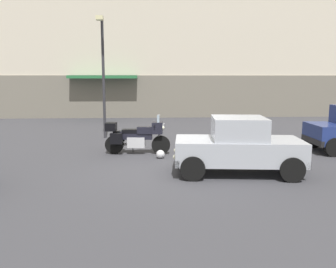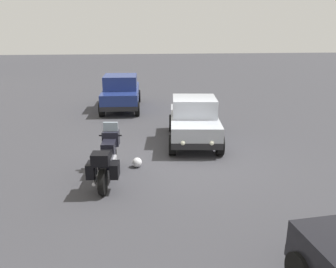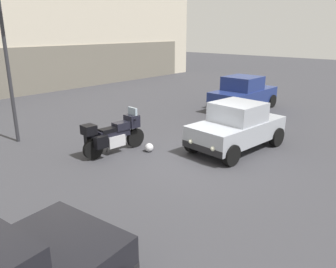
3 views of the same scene
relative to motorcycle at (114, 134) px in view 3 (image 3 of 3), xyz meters
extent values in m
plane|color=#38383D|center=(1.26, -2.30, -0.62)|extent=(80.00, 80.00, 0.00)
cylinder|color=black|center=(0.85, -0.07, -0.30)|extent=(0.65, 0.19, 0.64)
cylinder|color=black|center=(-0.76, 0.06, -0.30)|extent=(0.65, 0.19, 0.64)
cylinder|color=#B7B7BC|center=(0.83, -0.07, 0.13)|extent=(0.33, 0.10, 0.68)
cube|color=#B7B7BC|center=(0.01, 0.00, -0.20)|extent=(0.63, 0.45, 0.36)
cube|color=black|center=(0.01, 0.00, 0.04)|extent=(1.12, 0.37, 0.28)
cube|color=black|center=(0.30, -0.03, 0.22)|extent=(0.55, 0.38, 0.24)
cube|color=black|center=(-0.19, 0.01, 0.18)|extent=(0.58, 0.35, 0.12)
cube|color=black|center=(0.73, -0.06, 0.30)|extent=(0.40, 0.47, 0.40)
cube|color=#8C9EAD|center=(0.77, -0.07, 0.60)|extent=(0.11, 0.41, 0.28)
sphere|color=#EAEACC|center=(0.91, -0.08, 0.30)|extent=(0.14, 0.14, 0.14)
cylinder|color=black|center=(0.65, -0.06, 0.40)|extent=(0.09, 0.62, 0.04)
cylinder|color=#B7B7BC|center=(-0.58, 0.25, -0.32)|extent=(0.56, 0.14, 0.09)
cube|color=black|center=(-0.62, 0.33, -0.04)|extent=(0.42, 0.23, 0.36)
cube|color=black|center=(-0.67, -0.23, -0.04)|extent=(0.42, 0.23, 0.36)
cube|color=black|center=(-0.86, 0.07, 0.33)|extent=(0.39, 0.43, 0.28)
cylinder|color=black|center=(-0.13, 0.19, -0.47)|extent=(0.03, 0.13, 0.29)
sphere|color=silver|center=(0.81, -0.76, -0.48)|extent=(0.28, 0.28, 0.28)
cube|color=navy|center=(8.10, -0.07, 0.04)|extent=(3.85, 1.75, 0.68)
cube|color=navy|center=(7.95, -0.06, 0.70)|extent=(1.64, 1.56, 0.64)
cube|color=#8C9EAD|center=(8.69, -0.09, 0.70)|extent=(0.10, 1.40, 0.54)
cube|color=#8C9EAD|center=(7.20, -0.04, 0.70)|extent=(0.10, 1.40, 0.51)
cube|color=black|center=(9.94, -0.12, -0.20)|extent=(0.17, 1.64, 0.20)
cube|color=black|center=(6.25, -0.01, -0.20)|extent=(0.17, 1.64, 0.20)
cylinder|color=black|center=(9.57, 0.67, -0.30)|extent=(0.65, 0.24, 0.64)
cylinder|color=black|center=(9.52, -0.89, -0.30)|extent=(0.65, 0.24, 0.64)
cylinder|color=black|center=(6.67, 0.75, -0.30)|extent=(0.65, 0.24, 0.64)
cylinder|color=black|center=(6.62, -0.81, -0.30)|extent=(0.65, 0.24, 0.64)
sphere|color=silver|center=(10.01, 0.33, -0.08)|extent=(0.14, 0.14, 0.14)
sphere|color=silver|center=(9.98, -0.58, -0.08)|extent=(0.14, 0.14, 0.14)
cube|color=#8C9EAD|center=(-5.07, -4.13, 0.64)|extent=(0.21, 1.49, 0.48)
cube|color=black|center=(-3.73, -3.99, -0.20)|extent=(0.30, 1.76, 0.20)
cylinder|color=black|center=(-4.22, -3.20, -0.30)|extent=(0.66, 0.28, 0.64)
cube|color=#9EA3AD|center=(2.87, -2.73, 0.02)|extent=(3.54, 1.90, 0.64)
cube|color=#9EA3AD|center=(2.87, -2.73, 0.64)|extent=(1.54, 1.57, 0.60)
cube|color=#8C9EAD|center=(2.22, -2.66, 0.64)|extent=(0.20, 1.33, 0.51)
cube|color=#8C9EAD|center=(3.51, -2.79, 0.64)|extent=(0.20, 1.33, 0.48)
cube|color=black|center=(1.23, -2.56, -0.20)|extent=(0.28, 1.56, 0.20)
cube|color=black|center=(4.51, -2.90, -0.20)|extent=(0.28, 1.56, 0.20)
cylinder|color=black|center=(1.55, -3.34, -0.30)|extent=(0.66, 0.28, 0.64)
cylinder|color=black|center=(1.70, -1.86, -0.30)|extent=(0.66, 0.28, 0.64)
cylinder|color=black|center=(4.04, -3.59, -0.30)|extent=(0.66, 0.28, 0.64)
cylinder|color=black|center=(4.19, -2.12, -0.30)|extent=(0.66, 0.28, 0.64)
sphere|color=silver|center=(1.13, -2.98, -0.08)|extent=(0.14, 0.14, 0.14)
sphere|color=silver|center=(1.22, -2.13, -0.08)|extent=(0.14, 0.14, 0.14)
cylinder|color=#2D2D33|center=(-1.49, 3.45, 1.95)|extent=(0.12, 0.12, 5.14)
camera|label=1|loc=(0.43, -12.01, 1.96)|focal=37.60mm
camera|label=2|loc=(-8.25, -0.79, 3.25)|focal=36.48mm
camera|label=3|loc=(-6.38, -7.87, 3.15)|focal=35.64mm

